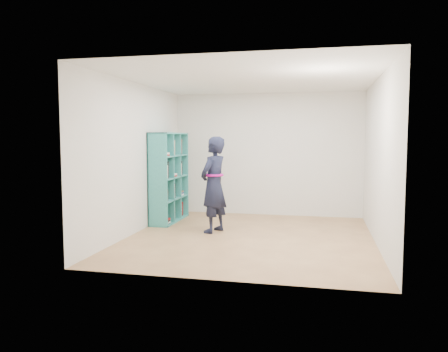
# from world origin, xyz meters

# --- Properties ---
(floor) EXTENTS (4.50, 4.50, 0.00)m
(floor) POSITION_xyz_m (0.00, 0.00, 0.00)
(floor) COLOR #906541
(floor) RESTS_ON ground
(ceiling) EXTENTS (4.50, 4.50, 0.00)m
(ceiling) POSITION_xyz_m (0.00, 0.00, 2.60)
(ceiling) COLOR white
(ceiling) RESTS_ON wall_back
(wall_left) EXTENTS (0.02, 4.50, 2.60)m
(wall_left) POSITION_xyz_m (-2.00, 0.00, 1.30)
(wall_left) COLOR silver
(wall_left) RESTS_ON floor
(wall_right) EXTENTS (0.02, 4.50, 2.60)m
(wall_right) POSITION_xyz_m (2.00, 0.00, 1.30)
(wall_right) COLOR silver
(wall_right) RESTS_ON floor
(wall_back) EXTENTS (4.00, 0.02, 2.60)m
(wall_back) POSITION_xyz_m (0.00, 2.25, 1.30)
(wall_back) COLOR silver
(wall_back) RESTS_ON floor
(wall_front) EXTENTS (4.00, 0.02, 2.60)m
(wall_front) POSITION_xyz_m (0.00, -2.25, 1.30)
(wall_front) COLOR silver
(wall_front) RESTS_ON floor
(bookshelf) EXTENTS (0.38, 1.32, 1.76)m
(bookshelf) POSITION_xyz_m (-1.83, 1.09, 0.86)
(bookshelf) COLOR #27757A
(bookshelf) RESTS_ON floor
(person) EXTENTS (0.58, 0.71, 1.68)m
(person) POSITION_xyz_m (-0.69, 0.29, 0.84)
(person) COLOR black
(person) RESTS_ON floor
(smartphone) EXTENTS (0.03, 0.08, 0.12)m
(smartphone) POSITION_xyz_m (-0.80, 0.43, 0.95)
(smartphone) COLOR silver
(smartphone) RESTS_ON person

